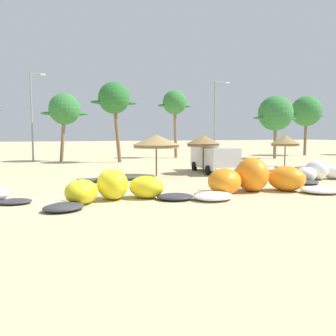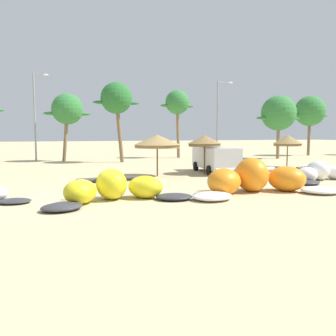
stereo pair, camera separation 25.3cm
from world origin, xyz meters
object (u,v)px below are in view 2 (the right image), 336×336
kite_center (256,180)px  palm_center_left (116,99)px  kite_left_of_center (114,189)px  beach_umbrella_outermost (288,141)px  parked_van (215,158)px  beach_umbrella_near_palms (205,141)px  palm_center_right (177,103)px  palm_left_of_gap (67,110)px  palm_right (310,111)px  lamppost_east_center (219,115)px  beach_umbrella_middle (157,141)px  palm_right_of_gap (279,113)px  lamppost_west_center (36,112)px  kite_right_of_center (322,173)px

kite_center → palm_center_left: size_ratio=0.99×
kite_left_of_center → palm_center_left: palm_center_left is taller
beach_umbrella_outermost → palm_center_left: bearing=141.1°
parked_van → palm_center_left: palm_center_left is taller
kite_center → beach_umbrella_outermost: beach_umbrella_outermost is taller
beach_umbrella_near_palms → beach_umbrella_outermost: beach_umbrella_near_palms is taller
parked_van → palm_center_right: 17.46m
palm_left_of_gap → palm_center_left: 5.62m
beach_umbrella_outermost → palm_left_of_gap: size_ratio=0.39×
beach_umbrella_near_palms → palm_right: (22.60, 15.37, 3.44)m
beach_umbrella_near_palms → palm_right: bearing=34.2°
parked_van → lamppost_east_center: (7.67, 13.95, 3.92)m
beach_umbrella_middle → beach_umbrella_near_palms: bearing=5.1°
palm_center_left → palm_right_of_gap: size_ratio=1.10×
palm_right_of_gap → parked_van: bearing=-141.4°
parked_van → lamppost_west_center: size_ratio=0.60×
parked_van → palm_center_right: palm_center_right is taller
palm_right → lamppost_west_center: size_ratio=0.87×
kite_right_of_center → beach_umbrella_near_palms: size_ratio=2.16×
kite_right_of_center → palm_left_of_gap: palm_left_of_gap is taller
beach_umbrella_middle → beach_umbrella_outermost: 12.74m
beach_umbrella_middle → kite_center: bearing=-73.9°
beach_umbrella_outermost → parked_van: size_ratio=0.50×
kite_right_of_center → beach_umbrella_outermost: (3.82, 8.12, 1.81)m
beach_umbrella_near_palms → palm_right_of_gap: bearing=37.8°
palm_right_of_gap → palm_center_left: bearing=177.3°
beach_umbrella_outermost → parked_van: (-7.76, -1.70, -1.17)m
kite_left_of_center → beach_umbrella_middle: size_ratio=2.09×
beach_umbrella_near_palms → palm_center_left: size_ratio=0.35×
palm_center_right → lamppost_west_center: (-15.66, -0.26, -1.38)m
beach_umbrella_outermost → kite_right_of_center: bearing=-115.2°
kite_center → palm_center_left: bearing=96.5°
palm_center_left → beach_umbrella_near_palms: bearing=-73.5°
beach_umbrella_outermost → parked_van: 8.03m
beach_umbrella_middle → lamppost_east_center: bearing=50.1°
palm_center_left → lamppost_east_center: lamppost_east_center is taller
kite_right_of_center → palm_right_of_gap: 20.43m
kite_right_of_center → palm_center_right: bearing=91.3°
kite_center → palm_left_of_gap: bearing=105.8°
palm_center_right → palm_right_of_gap: (10.26, -5.35, -1.25)m
kite_left_of_center → lamppost_west_center: (-3.05, 24.70, 4.50)m
kite_center → palm_center_right: (5.81, 25.22, 5.76)m
palm_right_of_gap → lamppost_west_center: lamppost_west_center is taller
beach_umbrella_middle → parked_van: bearing=10.5°
beach_umbrella_middle → kite_left_of_center: bearing=-119.9°
lamppost_west_center → lamppost_east_center: lamppost_west_center is taller
parked_van → beach_umbrella_near_palms: bearing=-153.4°
beach_umbrella_middle → palm_right: size_ratio=0.40×
beach_umbrella_near_palms → beach_umbrella_outermost: bearing=14.3°
parked_van → palm_right_of_gap: 17.97m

